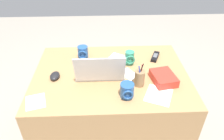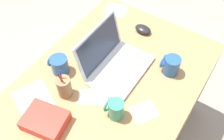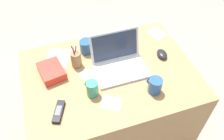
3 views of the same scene
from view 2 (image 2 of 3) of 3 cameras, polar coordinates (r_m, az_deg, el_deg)
ground_plane at (r=1.93m, az=-0.13°, el=-14.49°), size 6.00×6.00×0.00m
desk at (r=1.61m, az=-0.16°, el=-9.55°), size 1.12×0.81×0.70m
laptop at (r=1.32m, az=0.51°, el=1.70°), size 0.35×0.27×0.22m
computer_mouse at (r=1.54m, az=6.86°, el=8.91°), size 0.08×0.11×0.04m
coffee_mug_white at (r=1.16m, az=0.75°, el=-8.56°), size 0.07×0.08×0.10m
coffee_mug_tall at (r=1.34m, az=12.88°, el=1.05°), size 0.08×0.09×0.10m
coffee_mug_spare at (r=1.34m, az=-11.58°, el=1.16°), size 0.09×0.10×0.10m
pen_holder at (r=1.24m, az=-10.52°, el=-3.68°), size 0.07×0.07×0.17m
snack_bag at (r=1.20m, az=-14.53°, el=-10.76°), size 0.18×0.21×0.06m
paper_note_near_laptop at (r=1.31m, az=-17.00°, el=-6.11°), size 0.22×0.23×0.00m
paper_note_left at (r=1.69m, az=0.85°, el=13.16°), size 0.15×0.16×0.00m
paper_note_right at (r=1.22m, az=7.12°, el=-9.10°), size 0.15×0.14×0.00m
paper_note_front at (r=1.26m, az=-4.17°, el=-5.99°), size 0.15×0.17×0.00m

